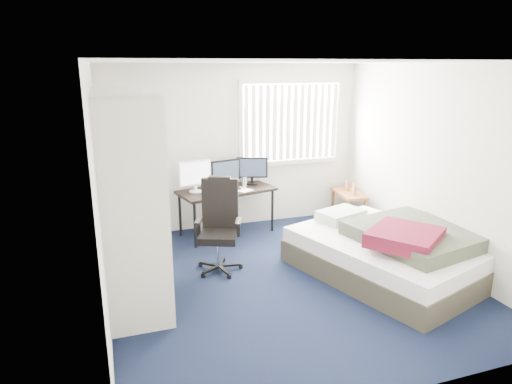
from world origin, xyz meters
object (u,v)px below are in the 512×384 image
Objects in this scene: desk at (226,186)px; nightstand at (349,196)px; office_chair at (219,234)px; bed at (391,251)px.

nightstand is (2.00, -0.15, -0.29)m from desk.
office_chair is 1.49× the size of nightstand.
desk is 1.27m from office_chair.
nightstand is at bearing 75.63° from bed.
desk is 0.60× the size of bed.
office_chair is (-0.40, -1.17, -0.29)m from desk.
desk is 1.31× the size of office_chair.
desk reaches higher than bed.
office_chair reaches higher than bed.
office_chair reaches higher than desk.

